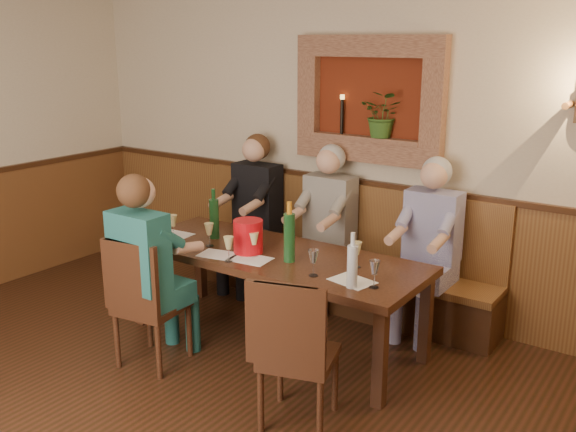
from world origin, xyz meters
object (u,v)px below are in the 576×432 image
(person_bench_left, at_px, (252,226))
(water_bottle, at_px, (352,265))
(wine_bottle_green_a, at_px, (289,237))
(dining_table, at_px, (274,262))
(chair_near_left, at_px, (151,327))
(person_chair_front, at_px, (151,286))
(person_bench_mid, at_px, (324,242))
(chair_near_right, at_px, (298,381))
(spittoon_bucket, at_px, (248,236))
(bench, at_px, (335,269))
(person_bench_right, at_px, (426,263))
(wine_bottle_green_b, at_px, (214,218))

(person_bench_left, xyz_separation_m, water_bottle, (1.72, -1.11, 0.29))
(wine_bottle_green_a, bearing_deg, dining_table, 156.54)
(chair_near_left, height_order, person_chair_front, person_chair_front)
(person_bench_mid, relative_size, water_bottle, 3.85)
(dining_table, xyz_separation_m, chair_near_right, (0.78, -0.82, -0.39))
(person_bench_mid, bearing_deg, spittoon_bucket, -96.62)
(bench, bearing_deg, water_bottle, -55.29)
(dining_table, xyz_separation_m, wine_bottle_green_a, (0.21, -0.09, 0.27))
(person_bench_right, bearing_deg, person_bench_mid, -179.98)
(dining_table, bearing_deg, person_chair_front, -124.96)
(person_chair_front, height_order, wine_bottle_green_b, person_chair_front)
(wine_bottle_green_a, bearing_deg, person_bench_right, 53.02)
(person_bench_right, bearing_deg, wine_bottle_green_a, -126.98)
(chair_near_left, bearing_deg, water_bottle, 12.15)
(chair_near_right, bearing_deg, wine_bottle_green_a, 110.98)
(bench, relative_size, person_bench_mid, 2.04)
(dining_table, height_order, chair_near_left, chair_near_left)
(wine_bottle_green_b, bearing_deg, dining_table, -2.53)
(bench, distance_m, wine_bottle_green_a, 1.22)
(person_bench_left, relative_size, wine_bottle_green_b, 3.55)
(person_bench_mid, bearing_deg, wine_bottle_green_b, -125.15)
(chair_near_right, xyz_separation_m, water_bottle, (0.06, 0.54, 0.62))
(person_bench_mid, bearing_deg, water_bottle, -51.00)
(dining_table, distance_m, person_bench_right, 1.24)
(person_chair_front, bearing_deg, wine_bottle_green_b, 95.91)
(person_bench_left, xyz_separation_m, wine_bottle_green_a, (1.08, -0.93, 0.32))
(chair_near_left, relative_size, person_bench_right, 0.68)
(person_chair_front, height_order, water_bottle, person_chair_front)
(dining_table, bearing_deg, chair_near_left, -123.94)
(chair_near_left, bearing_deg, person_bench_mid, 65.02)
(wine_bottle_green_b, bearing_deg, person_bench_left, 106.90)
(bench, bearing_deg, chair_near_right, -66.06)
(chair_near_left, bearing_deg, person_bench_left, 92.90)
(dining_table, distance_m, wine_bottle_green_a, 0.35)
(chair_near_left, bearing_deg, chair_near_right, -9.46)
(chair_near_right, relative_size, spittoon_bucket, 3.82)
(chair_near_right, relative_size, wine_bottle_green_b, 2.36)
(person_bench_right, bearing_deg, bench, 173.29)
(bench, height_order, wine_bottle_green_b, wine_bottle_green_b)
(dining_table, xyz_separation_m, spittoon_bucket, (-0.17, -0.10, 0.20))
(chair_near_right, height_order, water_bottle, water_bottle)
(person_bench_right, distance_m, wine_bottle_green_b, 1.76)
(person_chair_front, xyz_separation_m, wine_bottle_green_a, (0.75, 0.69, 0.34))
(bench, distance_m, wine_bottle_green_b, 1.26)
(person_bench_mid, xyz_separation_m, wine_bottle_green_a, (0.27, -0.93, 0.33))
(chair_near_left, xyz_separation_m, person_bench_mid, (0.48, 1.64, 0.32))
(chair_near_left, distance_m, wine_bottle_green_b, 1.05)
(person_bench_right, bearing_deg, spittoon_bucket, -138.79)
(person_bench_right, xyz_separation_m, spittoon_bucket, (-1.07, -0.94, 0.27))
(dining_table, xyz_separation_m, wine_bottle_green_b, (-0.63, 0.03, 0.25))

